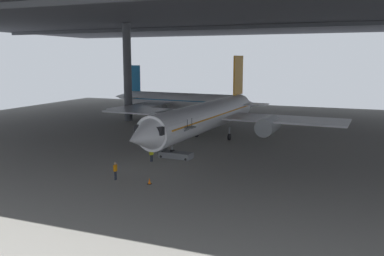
# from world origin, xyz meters

# --- Properties ---
(ground_plane) EXTENTS (110.00, 110.00, 0.00)m
(ground_plane) POSITION_xyz_m (0.00, 0.00, 0.00)
(ground_plane) COLOR gray
(hangar_structure) EXTENTS (121.00, 99.00, 19.07)m
(hangar_structure) POSITION_xyz_m (-0.05, 13.74, 18.44)
(hangar_structure) COLOR #4C4F54
(hangar_structure) RESTS_ON ground_plane
(airplane_main) EXTENTS (37.44, 38.78, 12.04)m
(airplane_main) POSITION_xyz_m (0.62, 6.09, 3.56)
(airplane_main) COLOR white
(airplane_main) RESTS_ON ground_plane
(boarding_stairs) EXTENTS (4.39, 1.72, 4.78)m
(boarding_stairs) POSITION_xyz_m (0.66, -4.65, 0.74)
(boarding_stairs) COLOR slate
(boarding_stairs) RESTS_ON ground_plane
(crew_worker_near_nose) EXTENTS (0.24, 0.55, 1.75)m
(crew_worker_near_nose) POSITION_xyz_m (-1.16, -15.01, 1.01)
(crew_worker_near_nose) COLOR #232838
(crew_worker_near_nose) RESTS_ON ground_plane
(crew_worker_by_stairs) EXTENTS (0.37, 0.49, 1.56)m
(crew_worker_by_stairs) POSITION_xyz_m (-1.25, -7.33, 0.88)
(crew_worker_by_stairs) COLOR #232838
(crew_worker_by_stairs) RESTS_ON ground_plane
(airplane_distant) EXTENTS (31.91, 30.87, 10.19)m
(airplane_distant) POSITION_xyz_m (-12.76, 27.12, 3.21)
(airplane_distant) COLOR white
(airplane_distant) RESTS_ON ground_plane
(traffic_cone_orange) EXTENTS (0.36, 0.36, 0.60)m
(traffic_cone_orange) POSITION_xyz_m (2.48, -14.99, 0.29)
(traffic_cone_orange) COLOR black
(traffic_cone_orange) RESTS_ON ground_plane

